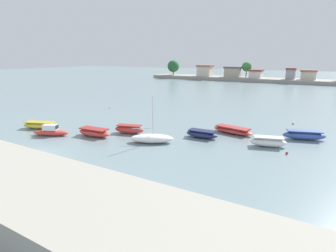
% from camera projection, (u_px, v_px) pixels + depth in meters
% --- Properties ---
extents(ground_plane, '(400.00, 400.00, 0.00)m').
position_uv_depth(ground_plane, '(37.00, 156.00, 27.52)').
color(ground_plane, slate).
extents(moored_boat_0, '(5.48, 3.40, 0.98)m').
position_uv_depth(moored_boat_0, '(41.00, 125.00, 37.87)').
color(moored_boat_0, yellow).
rests_on(moored_boat_0, ground).
extents(moored_boat_1, '(4.75, 3.25, 1.43)m').
position_uv_depth(moored_boat_1, '(51.00, 132.00, 34.55)').
color(moored_boat_1, '#C63833').
rests_on(moored_boat_1, ground).
extents(moored_boat_2, '(4.79, 2.01, 1.04)m').
position_uv_depth(moored_boat_2, '(94.00, 132.00, 34.21)').
color(moored_boat_2, '#C63833').
rests_on(moored_boat_2, ground).
extents(moored_boat_3, '(4.23, 2.44, 1.11)m').
position_uv_depth(moored_boat_3, '(129.00, 129.00, 35.55)').
color(moored_boat_3, '#C63833').
rests_on(moored_boat_3, ground).
extents(moored_boat_4, '(5.38, 4.00, 5.54)m').
position_uv_depth(moored_boat_4, '(152.00, 138.00, 31.64)').
color(moored_boat_4, white).
rests_on(moored_boat_4, ground).
extents(moored_boat_5, '(4.15, 1.81, 0.96)m').
position_uv_depth(moored_boat_5, '(202.00, 134.00, 33.59)').
color(moored_boat_5, navy).
rests_on(moored_boat_5, ground).
extents(moored_boat_6, '(5.72, 2.67, 0.89)m').
position_uv_depth(moored_boat_6, '(233.00, 130.00, 35.45)').
color(moored_boat_6, '#C63833').
rests_on(moored_boat_6, ground).
extents(moored_boat_7, '(4.28, 2.60, 1.12)m').
position_uv_depth(moored_boat_7, '(268.00, 142.00, 30.28)').
color(moored_boat_7, white).
rests_on(moored_boat_7, ground).
extents(moored_boat_8, '(5.14, 2.87, 1.12)m').
position_uv_depth(moored_boat_8, '(304.00, 135.00, 32.81)').
color(moored_boat_8, '#3856A8').
rests_on(moored_boat_8, ground).
extents(mooring_buoy_0, '(0.38, 0.38, 0.38)m').
position_uv_depth(mooring_buoy_0, '(293.00, 123.00, 40.32)').
color(mooring_buoy_0, white).
rests_on(mooring_buoy_0, ground).
extents(mooring_buoy_1, '(0.28, 0.28, 0.28)m').
position_uv_depth(mooring_buoy_1, '(287.00, 153.00, 27.93)').
color(mooring_buoy_1, red).
rests_on(mooring_buoy_1, ground).
extents(mooring_buoy_2, '(0.25, 0.25, 0.25)m').
position_uv_depth(mooring_buoy_2, '(110.00, 107.00, 53.08)').
color(mooring_buoy_2, white).
rests_on(mooring_buoy_2, ground).
extents(distant_shoreline, '(93.69, 11.23, 8.20)m').
position_uv_depth(distant_shoreline, '(251.00, 75.00, 110.49)').
color(distant_shoreline, gray).
rests_on(distant_shoreline, ground).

